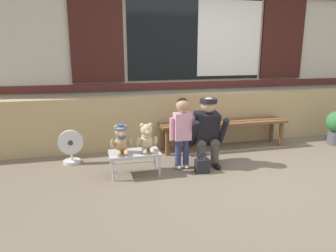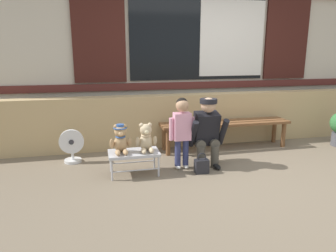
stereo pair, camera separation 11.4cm
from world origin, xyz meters
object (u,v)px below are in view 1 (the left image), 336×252
small_display_bench (135,155)px  floor_fan (71,147)px  child_standing (182,125)px  teddy_bear_with_hat (121,140)px  wooden_bench_long (224,126)px  teddy_bear_plain (147,139)px  adult_crouching (207,131)px  handbag_on_ground (202,165)px

small_display_bench → floor_fan: floor_fan is taller
small_display_bench → child_standing: size_ratio=0.67×
small_display_bench → teddy_bear_with_hat: 0.26m
wooden_bench_long → teddy_bear_plain: (-1.40, -0.77, 0.09)m
adult_crouching → child_standing: bearing=-173.9°
teddy_bear_with_hat → adult_crouching: (1.17, 0.10, 0.01)m
teddy_bear_plain → handbag_on_ground: bearing=-12.8°
wooden_bench_long → small_display_bench: wooden_bench_long is taller
wooden_bench_long → teddy_bear_plain: 1.60m
wooden_bench_long → handbag_on_ground: bearing=-127.3°
wooden_bench_long → child_standing: child_standing is taller
small_display_bench → teddy_bear_plain: size_ratio=1.76×
adult_crouching → handbag_on_ground: bearing=-121.1°
adult_crouching → floor_fan: 1.90m
wooden_bench_long → teddy_bear_with_hat: size_ratio=5.78×
small_display_bench → handbag_on_ground: bearing=-10.3°
wooden_bench_long → adult_crouching: (-0.55, -0.66, 0.11)m
wooden_bench_long → floor_fan: bearing=-176.6°
wooden_bench_long → handbag_on_ground: size_ratio=7.72×
small_display_bench → handbag_on_ground: (0.86, -0.16, -0.17)m
adult_crouching → handbag_on_ground: (-0.16, -0.26, -0.38)m
teddy_bear_with_hat → teddy_bear_plain: bearing=-0.1°
adult_crouching → wooden_bench_long: bearing=50.5°
child_standing → adult_crouching: size_ratio=1.01×
teddy_bear_with_hat → adult_crouching: 1.18m
adult_crouching → floor_fan: adult_crouching is taller
teddy_bear_with_hat → handbag_on_ground: 1.10m
wooden_bench_long → adult_crouching: 0.86m
wooden_bench_long → floor_fan: (-2.36, -0.14, -0.13)m
wooden_bench_long → handbag_on_ground: (-0.70, -0.92, -0.28)m
handbag_on_ground → wooden_bench_long: bearing=52.7°
teddy_bear_plain → adult_crouching: (0.85, 0.10, 0.02)m
teddy_bear_with_hat → handbag_on_ground: teddy_bear_with_hat is taller
small_display_bench → wooden_bench_long: bearing=26.2°
teddy_bear_with_hat → child_standing: child_standing is taller
adult_crouching → floor_fan: size_ratio=1.98×
teddy_bear_plain → handbag_on_ground: size_ratio=1.34×
teddy_bear_with_hat → child_standing: bearing=4.6°
teddy_bear_with_hat → child_standing: 0.82m
teddy_bear_plain → floor_fan: teddy_bear_plain is taller
teddy_bear_with_hat → handbag_on_ground: (1.02, -0.16, -0.38)m
adult_crouching → teddy_bear_plain: bearing=-173.1°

